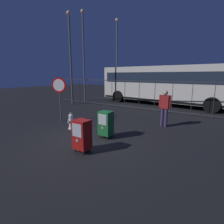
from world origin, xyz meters
TOP-DOWN VIEW (x-y plane):
  - ground_plane at (0.00, 0.00)m, footprint 60.00×60.00m
  - fire_hydrant at (-1.55, 0.71)m, footprint 0.33×0.32m
  - newspaper_box_primary at (0.53, -0.77)m, footprint 0.48×0.42m
  - newspaper_box_secondary at (0.37, 0.68)m, footprint 0.48×0.42m
  - stop_sign at (-2.98, 1.34)m, footprint 0.71×0.31m
  - pedestrian at (1.70, 3.40)m, footprint 0.55×0.22m
  - fence_barrier at (0.00, 6.58)m, footprint 18.03×0.04m
  - bus_near at (-0.37, 9.58)m, footprint 10.68×3.48m
  - bus_far at (0.10, 13.46)m, footprint 10.61×3.18m
  - street_light_near_left at (-5.92, 11.16)m, footprint 0.32×0.32m
  - street_light_near_right at (-6.98, 7.49)m, footprint 0.32×0.32m
  - street_light_far_left at (-6.49, 5.47)m, footprint 0.32×0.32m

SIDE VIEW (x-z plane):
  - ground_plane at x=0.00m, z-range 0.00..0.00m
  - fire_hydrant at x=-1.55m, z-range -0.02..0.72m
  - newspaper_box_primary at x=0.53m, z-range 0.06..1.08m
  - newspaper_box_secondary at x=0.37m, z-range 0.06..1.08m
  - pedestrian at x=1.70m, z-range 0.11..1.78m
  - fence_barrier at x=0.00m, z-range 0.02..2.02m
  - stop_sign at x=-2.98m, z-range 0.49..2.72m
  - bus_near at x=-0.37m, z-range 0.21..3.21m
  - bus_far at x=0.10m, z-range 0.21..3.21m
  - street_light_far_left at x=-6.49m, z-range 0.56..7.52m
  - street_light_near_right at x=-6.98m, z-range 0.57..8.27m
  - street_light_near_left at x=-5.92m, z-range 0.57..8.28m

